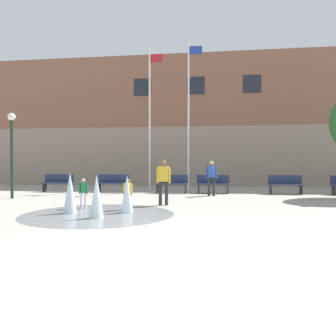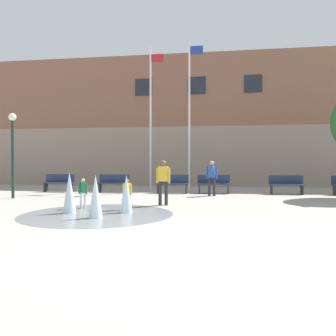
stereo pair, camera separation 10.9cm
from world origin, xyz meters
name	(u,v)px [view 1 (the left image)]	position (x,y,z in m)	size (l,w,h in m)	color
ground_plane	(159,241)	(0.00, 0.00, 0.00)	(100.00, 100.00, 0.00)	#9E998E
library_building	(198,125)	(0.00, 17.94, 4.29)	(36.00, 6.05, 8.58)	gray
splash_fountain	(97,199)	(-2.30, 2.98, 0.46)	(4.42, 4.42, 1.23)	gray
park_bench_far_left	(58,183)	(-6.91, 9.93, 0.48)	(1.60, 0.44, 0.91)	#28282D
park_bench_left_of_flagpoles	(113,183)	(-3.97, 9.98, 0.48)	(1.60, 0.44, 0.91)	#28282D
park_bench_under_left_flagpole	(172,183)	(-0.96, 9.93, 0.48)	(1.60, 0.44, 0.91)	#28282D
park_bench_under_right_flagpole	(213,184)	(1.08, 10.10, 0.48)	(1.60, 0.44, 0.91)	#28282D
park_bench_near_trashcan	(285,184)	(4.52, 10.11, 0.48)	(1.60, 0.44, 0.91)	#28282D
adult_near_bench	(211,175)	(1.00, 8.85, 0.93)	(0.50, 0.39, 1.59)	#28282D
child_running	(83,191)	(-3.17, 4.11, 0.58)	(0.31, 0.24, 0.99)	silver
adult_watching	(163,179)	(-0.69, 5.29, 0.93)	(0.50, 0.21, 1.59)	#28282D
child_in_fountain	(128,192)	(-1.65, 4.04, 0.58)	(0.31, 0.21, 0.99)	#89755B
flagpole_left	(150,114)	(-2.43, 12.03, 4.25)	(0.80, 0.10, 8.01)	silver
flagpole_right	(189,110)	(-0.24, 12.03, 4.42)	(0.80, 0.10, 8.35)	silver
lamp_post_left_lane	(12,142)	(-7.34, 6.65, 2.38)	(0.32, 0.32, 3.60)	#192D23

